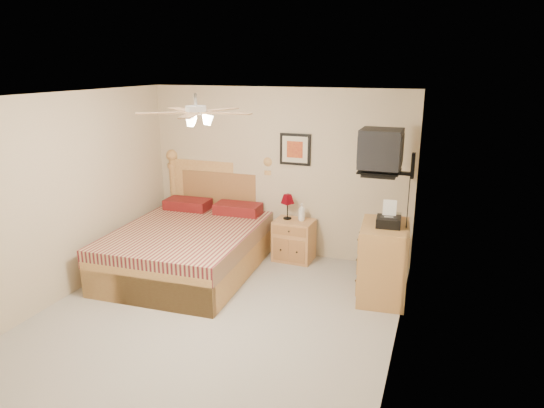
{
  "coord_description": "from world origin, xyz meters",
  "views": [
    {
      "loc": [
        2.31,
        -4.44,
        2.81
      ],
      "look_at": [
        0.39,
        0.9,
        1.17
      ],
      "focal_mm": 32.0,
      "sensor_mm": 36.0,
      "label": 1
    }
  ],
  "objects": [
    {
      "name": "magazine_lower",
      "position": [
        1.68,
        1.5,
        0.96
      ],
      "size": [
        0.23,
        0.28,
        0.02
      ],
      "primitive_type": "imported",
      "rotation": [
        0.0,
        0.0,
        0.22
      ],
      "color": "beige",
      "rests_on": "dresser"
    },
    {
      "name": "wall_left",
      "position": [
        -2.0,
        0.0,
        1.25
      ],
      "size": [
        0.04,
        4.5,
        2.5
      ],
      "primitive_type": "cube",
      "color": "#C1AE8E",
      "rests_on": "ground"
    },
    {
      "name": "nightstand",
      "position": [
        0.34,
        2.0,
        0.31
      ],
      "size": [
        0.58,
        0.44,
        0.61
      ],
      "primitive_type": "cube",
      "rotation": [
        0.0,
        0.0,
        -0.04
      ],
      "color": "#BE774A",
      "rests_on": "ground"
    },
    {
      "name": "wall_back",
      "position": [
        0.0,
        2.25,
        1.25
      ],
      "size": [
        4.0,
        0.04,
        2.5
      ],
      "primitive_type": "cube",
      "color": "#C1AE8E",
      "rests_on": "ground"
    },
    {
      "name": "framed_picture",
      "position": [
        0.27,
        2.23,
        1.62
      ],
      "size": [
        0.46,
        0.04,
        0.46
      ],
      "primitive_type": "cube",
      "color": "black",
      "rests_on": "wall_back"
    },
    {
      "name": "fax_machine",
      "position": [
        1.76,
        1.17,
        1.1
      ],
      "size": [
        0.3,
        0.32,
        0.3
      ],
      "primitive_type": null,
      "rotation": [
        0.0,
        0.0,
        0.07
      ],
      "color": "black",
      "rests_on": "dresser"
    },
    {
      "name": "ceiling_fan",
      "position": [
        0.0,
        -0.2,
        2.36
      ],
      "size": [
        1.14,
        1.14,
        0.28
      ],
      "primitive_type": null,
      "color": "silver",
      "rests_on": "ceiling"
    },
    {
      "name": "lotion_bottle",
      "position": [
        0.44,
        2.04,
        0.74
      ],
      "size": [
        0.1,
        0.1,
        0.26
      ],
      "primitive_type": "imported",
      "rotation": [
        0.0,
        0.0,
        -0.03
      ],
      "color": "white",
      "rests_on": "nightstand"
    },
    {
      "name": "wall_tv",
      "position": [
        1.75,
        1.34,
        1.81
      ],
      "size": [
        0.56,
        0.46,
        0.58
      ],
      "primitive_type": null,
      "color": "black",
      "rests_on": "wall_right"
    },
    {
      "name": "wall_front",
      "position": [
        0.0,
        -2.25,
        1.25
      ],
      "size": [
        4.0,
        0.04,
        2.5
      ],
      "primitive_type": "cube",
      "color": "#C1AE8E",
      "rests_on": "ground"
    },
    {
      "name": "wall_right",
      "position": [
        2.0,
        0.0,
        1.25
      ],
      "size": [
        0.04,
        4.5,
        2.5
      ],
      "primitive_type": "cube",
      "color": "#C1AE8E",
      "rests_on": "ground"
    },
    {
      "name": "table_lamp",
      "position": [
        0.22,
        2.05,
        0.8
      ],
      "size": [
        0.24,
        0.24,
        0.38
      ],
      "primitive_type": null,
      "rotation": [
        0.0,
        0.0,
        0.2
      ],
      "color": "#58010B",
      "rests_on": "nightstand"
    },
    {
      "name": "dresser",
      "position": [
        1.73,
        1.21,
        0.48
      ],
      "size": [
        0.63,
        0.85,
        0.95
      ],
      "primitive_type": "cube",
      "rotation": [
        0.0,
        0.0,
        0.09
      ],
      "color": "#B8824A",
      "rests_on": "ground"
    },
    {
      "name": "magazine_upper",
      "position": [
        1.68,
        1.51,
        0.99
      ],
      "size": [
        0.22,
        0.29,
        0.02
      ],
      "primitive_type": "imported",
      "rotation": [
        0.0,
        0.0,
        0.07
      ],
      "color": "gray",
      "rests_on": "magazine_lower"
    },
    {
      "name": "ceiling",
      "position": [
        0.0,
        0.0,
        2.5
      ],
      "size": [
        4.0,
        4.5,
        0.04
      ],
      "primitive_type": "cube",
      "color": "white",
      "rests_on": "ground"
    },
    {
      "name": "bed",
      "position": [
        -0.93,
        1.12,
        0.75
      ],
      "size": [
        1.86,
        2.39,
        1.5
      ],
      "primitive_type": null,
      "rotation": [
        0.0,
        0.0,
        0.04
      ],
      "color": "#BB7E46",
      "rests_on": "ground"
    },
    {
      "name": "floor",
      "position": [
        0.0,
        0.0,
        0.0
      ],
      "size": [
        4.5,
        4.5,
        0.0
      ],
      "primitive_type": "plane",
      "color": "#9A948B",
      "rests_on": "ground"
    }
  ]
}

